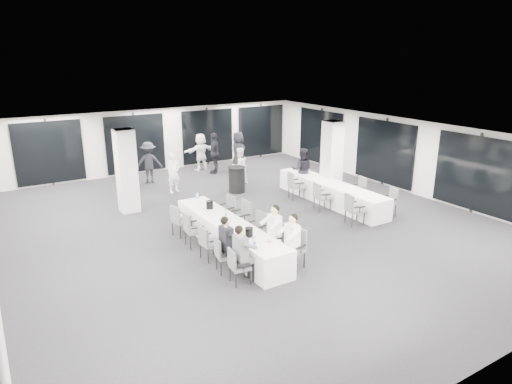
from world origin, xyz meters
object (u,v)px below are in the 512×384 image
(chair_main_left_near, at_px, (237,264))
(standing_guest_h, at_px, (302,167))
(banquet_table_side, at_px, (330,193))
(standing_guest_b, at_px, (239,164))
(chair_main_right_mid, at_px, (258,226))
(chair_main_left_far, at_px, (179,219))
(chair_main_right_far, at_px, (228,208))
(chair_main_left_second, at_px, (223,253))
(standing_guest_c, at_px, (149,160))
(chair_side_right_near, at_px, (390,200))
(standing_guest_e, at_px, (238,150))
(cocktail_table, at_px, (237,179))
(ice_bucket_far, at_px, (210,205))
(banquet_table_main, at_px, (229,235))
(standing_guest_g, at_px, (129,165))
(chair_main_right_near, at_px, (295,246))
(standing_guest_d, at_px, (214,150))
(chair_side_left_far, at_px, (294,184))
(ice_bucket_near, at_px, (249,232))
(chair_main_right_fourth, at_px, (242,215))
(chair_side_right_mid, at_px, (359,189))
(standing_guest_a, at_px, (173,170))
(chair_main_left_mid, at_px, (208,241))
(standing_guest_f, at_px, (201,149))
(chair_main_left_fourth, at_px, (191,228))
(chair_side_left_near, at_px, (353,207))
(chair_side_right_far, at_px, (329,180))
(chair_side_left_mid, at_px, (320,195))

(chair_main_left_near, xyz_separation_m, standing_guest_h, (5.81, 5.18, 0.46))
(banquet_table_side, bearing_deg, standing_guest_b, 111.88)
(chair_main_right_mid, xyz_separation_m, standing_guest_b, (2.58, 5.57, 0.33))
(chair_main_left_far, xyz_separation_m, chair_main_right_far, (1.66, 0.11, -0.01))
(chair_main_left_second, bearing_deg, standing_guest_c, -177.61)
(chair_main_left_near, height_order, chair_side_right_near, chair_side_right_near)
(chair_main_left_far, bearing_deg, standing_guest_e, 124.88)
(cocktail_table, distance_m, ice_bucket_far, 4.19)
(banquet_table_main, relative_size, standing_guest_g, 2.43)
(chair_main_left_second, relative_size, standing_guest_h, 0.46)
(chair_main_right_near, distance_m, chair_side_right_near, 5.15)
(standing_guest_d, height_order, ice_bucket_far, standing_guest_d)
(cocktail_table, xyz_separation_m, chair_side_left_far, (1.34, -1.89, 0.08))
(chair_main_left_far, relative_size, ice_bucket_near, 4.01)
(standing_guest_d, distance_m, standing_guest_g, 4.05)
(ice_bucket_far, bearing_deg, chair_main_right_fourth, -36.79)
(chair_side_right_mid, relative_size, standing_guest_a, 0.54)
(banquet_table_side, relative_size, cocktail_table, 5.04)
(chair_main_left_mid, bearing_deg, chair_main_left_second, -5.06)
(standing_guest_b, xyz_separation_m, standing_guest_f, (-0.32, 2.98, 0.10))
(chair_main_right_mid, distance_m, standing_guest_f, 8.85)
(chair_main_left_fourth, xyz_separation_m, chair_main_right_far, (1.66, 0.99, -0.02))
(chair_side_left_near, relative_size, chair_side_right_far, 1.15)
(chair_main_left_second, height_order, chair_main_left_far, chair_main_left_far)
(chair_main_left_mid, relative_size, chair_side_left_far, 0.90)
(chair_main_left_fourth, height_order, chair_main_right_fourth, chair_main_right_fourth)
(banquet_table_side, xyz_separation_m, chair_side_left_far, (-0.84, 1.04, 0.21))
(chair_side_left_mid, distance_m, ice_bucket_near, 4.75)
(chair_main_left_mid, bearing_deg, standing_guest_g, 173.16)
(chair_side_right_near, relative_size, chair_side_right_mid, 0.97)
(ice_bucket_far, bearing_deg, standing_guest_f, 66.81)
(standing_guest_b, xyz_separation_m, ice_bucket_far, (-3.35, -4.08, 0.01))
(chair_side_left_far, xyz_separation_m, standing_guest_e, (0.22, 4.53, 0.45))
(chair_side_right_far, relative_size, ice_bucket_far, 3.61)
(banquet_table_side, bearing_deg, standing_guest_h, 89.03)
(banquet_table_main, height_order, chair_side_right_near, chair_side_right_near)
(chair_main_right_fourth, relative_size, chair_side_left_mid, 1.04)
(chair_main_right_mid, bearing_deg, standing_guest_h, -61.57)
(chair_main_left_second, bearing_deg, standing_guest_a, 177.61)
(chair_side_left_mid, bearing_deg, chair_main_right_mid, -56.95)
(chair_side_left_near, height_order, chair_side_left_far, chair_side_left_far)
(chair_main_right_far, xyz_separation_m, chair_side_left_near, (3.29, -2.09, 0.04))
(chair_side_right_mid, height_order, ice_bucket_near, ice_bucket_near)
(standing_guest_a, bearing_deg, standing_guest_c, 84.55)
(standing_guest_g, bearing_deg, ice_bucket_far, -65.12)
(chair_main_left_mid, bearing_deg, chair_main_right_near, 42.27)
(cocktail_table, xyz_separation_m, standing_guest_c, (-2.41, 3.06, 0.46))
(banquet_table_main, xyz_separation_m, chair_side_left_mid, (4.12, 1.10, 0.18))
(chair_main_left_far, relative_size, standing_guest_d, 0.45)
(chair_main_left_near, bearing_deg, chair_main_right_near, 97.13)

